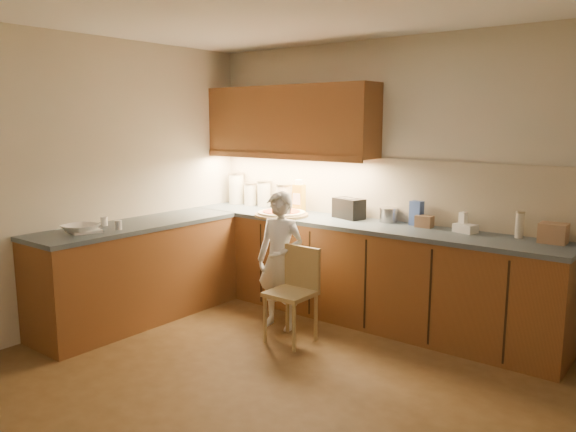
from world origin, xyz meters
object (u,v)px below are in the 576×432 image
Objects in this scene: pizza_on_board at (282,214)px; child at (280,260)px; oil_jug at (299,197)px; wooden_chair at (295,287)px; toaster at (349,208)px.

pizza_on_board is 0.43× the size of child.
oil_jug is (-0.37, 0.77, 0.46)m from child.
toaster reaches higher than wooden_chair.
toaster is (0.60, 0.29, 0.07)m from pizza_on_board.
toaster is at bearing 93.65° from wooden_chair.
child is at bearing -91.11° from toaster.
oil_jug reaches higher than wooden_chair.
wooden_chair is at bearing -54.64° from oil_jug.
wooden_chair is at bearing -70.89° from toaster.
child is at bearing 151.34° from wooden_chair.
pizza_on_board reaches higher than wooden_chair.
child is 1.55× the size of wooden_chair.
child is 0.90m from toaster.
child is 3.66× the size of toaster.
oil_jug is at bearing 89.95° from pizza_on_board.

